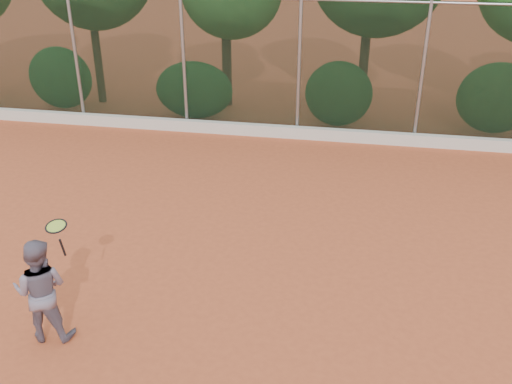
# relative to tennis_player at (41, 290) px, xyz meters

# --- Properties ---
(ground) EXTENTS (80.00, 80.00, 0.00)m
(ground) POSITION_rel_tennis_player_xyz_m (2.49, 1.49, -0.76)
(ground) COLOR #BC522C
(ground) RESTS_ON ground
(concrete_curb) EXTENTS (24.00, 0.20, 0.30)m
(concrete_curb) POSITION_rel_tennis_player_xyz_m (2.49, 8.31, -0.61)
(concrete_curb) COLOR silver
(concrete_curb) RESTS_ON ground
(tennis_player) EXTENTS (0.83, 0.69, 1.53)m
(tennis_player) POSITION_rel_tennis_player_xyz_m (0.00, 0.00, 0.00)
(tennis_player) COLOR slate
(tennis_player) RESTS_ON ground
(chainlink_fence) EXTENTS (24.09, 0.09, 3.50)m
(chainlink_fence) POSITION_rel_tennis_player_xyz_m (2.49, 8.49, 1.09)
(chainlink_fence) COLOR black
(chainlink_fence) RESTS_ON ground
(tennis_racket) EXTENTS (0.28, 0.28, 0.53)m
(tennis_racket) POSITION_rel_tennis_player_xyz_m (0.42, -0.04, 1.02)
(tennis_racket) COLOR black
(tennis_racket) RESTS_ON ground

